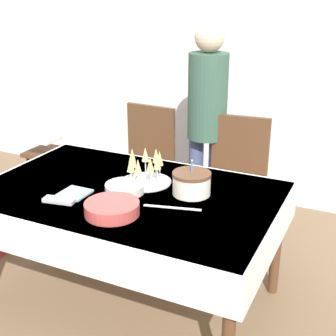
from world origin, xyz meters
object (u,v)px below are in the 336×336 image
champagne_tray (145,166)px  dining_chair_far_right (235,181)px  person_standing (207,113)px  plate_stack_main (112,208)px  birthday_cake (192,183)px  high_chair (47,161)px  plate_stack_dessert (125,188)px  dining_chair_far_left (144,165)px

champagne_tray → dining_chair_far_right: bearing=64.9°
person_standing → plate_stack_main: bearing=-90.3°
birthday_cake → champagne_tray: 0.31m
person_standing → high_chair: bearing=-165.9°
champagne_tray → birthday_cake: bearing=-6.8°
dining_chair_far_right → birthday_cake: (-0.03, -0.74, 0.26)m
birthday_cake → plate_stack_main: (-0.26, -0.39, -0.03)m
champagne_tray → plate_stack_dessert: champagne_tray is taller
birthday_cake → plate_stack_dessert: (-0.34, -0.14, -0.04)m
plate_stack_main → person_standing: bearing=89.7°
person_standing → dining_chair_far_left: bearing=-160.4°
plate_stack_main → champagne_tray: bearing=95.5°
plate_stack_dessert → birthday_cake: bearing=22.1°
birthday_cake → person_standing: 0.94m
dining_chair_far_left → dining_chair_far_right: 0.72m
plate_stack_main → plate_stack_dessert: plate_stack_main is taller
birthday_cake → dining_chair_far_left: bearing=133.2°
person_standing → high_chair: size_ratio=2.21×
plate_stack_dessert → high_chair: plate_stack_dessert is taller
plate_stack_dessert → person_standing: person_standing is taller
dining_chair_far_right → plate_stack_main: bearing=-104.3°
high_chair → birthday_cake: bearing=-21.4°
dining_chair_far_left → high_chair: size_ratio=1.35×
person_standing → dining_chair_far_right: bearing=-29.0°
dining_chair_far_left → person_standing: 0.62m
champagne_tray → plate_stack_dessert: size_ratio=1.37×
dining_chair_far_right → birthday_cake: dining_chair_far_right is taller
dining_chair_far_right → champagne_tray: bearing=-115.1°
dining_chair_far_left → plate_stack_dessert: dining_chair_far_left is taller
champagne_tray → plate_stack_main: size_ratio=1.07×
plate_stack_main → high_chair: plate_stack_main is taller
dining_chair_far_left → champagne_tray: bearing=-61.0°
person_standing → champagne_tray: bearing=-93.2°
plate_stack_dessert → high_chair: bearing=147.9°
plate_stack_dessert → high_chair: 1.38m
plate_stack_main → plate_stack_dessert: (-0.08, 0.25, -0.01)m
plate_stack_main → plate_stack_dessert: 0.27m
dining_chair_far_left → champagne_tray: size_ratio=3.26×
plate_stack_main → person_standing: 1.30m
plate_stack_dessert → person_standing: bearing=85.3°
dining_chair_far_left → plate_stack_dessert: size_ratio=4.47×
high_chair → dining_chair_far_left: bearing=11.0°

